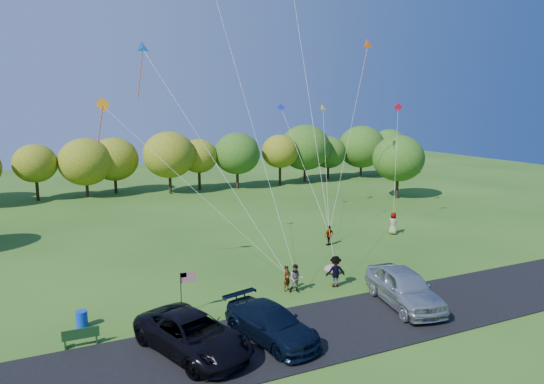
{
  "coord_description": "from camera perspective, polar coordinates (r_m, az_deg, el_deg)",
  "views": [
    {
      "loc": [
        -12.88,
        -23.03,
        10.81
      ],
      "look_at": [
        0.43,
        6.0,
        5.1
      ],
      "focal_mm": 32.0,
      "sensor_mm": 36.0,
      "label": 1
    }
  ],
  "objects": [
    {
      "name": "flyer_c",
      "position": [
        29.81,
        7.47,
        -9.25
      ],
      "size": [
        1.37,
        0.97,
        1.92
      ],
      "primitive_type": "imported",
      "rotation": [
        0.0,
        0.0,
        2.91
      ],
      "color": "#4C4C59",
      "rests_on": "ground"
    },
    {
      "name": "flyer_b",
      "position": [
        28.75,
        2.85,
        -10.14
      ],
      "size": [
        1.01,
        0.91,
        1.7
      ],
      "primitive_type": "imported",
      "rotation": [
        0.0,
        0.0,
        -0.4
      ],
      "color": "#4C4C59",
      "rests_on": "ground"
    },
    {
      "name": "flyer_a",
      "position": [
        29.01,
        1.79,
        -10.12
      ],
      "size": [
        0.66,
        0.57,
        1.54
      ],
      "primitive_type": "imported",
      "rotation": [
        0.0,
        0.0,
        0.44
      ],
      "color": "#4C4C59",
      "rests_on": "ground"
    },
    {
      "name": "park_bench",
      "position": [
        24.53,
        -21.58,
        -15.53
      ],
      "size": [
        1.61,
        0.41,
        0.89
      ],
      "rotation": [
        0.0,
        0.0,
        -0.02
      ],
      "color": "#163E17",
      "rests_on": "ground"
    },
    {
      "name": "minivan_navy",
      "position": [
        23.27,
        -0.11,
        -15.2
      ],
      "size": [
        3.48,
        5.82,
        1.58
      ],
      "primitive_type": "imported",
      "rotation": [
        0.0,
        0.0,
        0.25
      ],
      "color": "black",
      "rests_on": "asphalt_lane"
    },
    {
      "name": "minivan_dark",
      "position": [
        22.43,
        -9.29,
        -16.19
      ],
      "size": [
        4.77,
        6.72,
        1.7
      ],
      "primitive_type": "imported",
      "rotation": [
        0.0,
        0.0,
        0.35
      ],
      "color": "black",
      "rests_on": "asphalt_lane"
    },
    {
      "name": "asphalt_lane",
      "position": [
        25.38,
        8.87,
        -15.13
      ],
      "size": [
        44.0,
        6.0,
        0.06
      ],
      "primitive_type": "cube",
      "color": "black",
      "rests_on": "ground"
    },
    {
      "name": "boulder_near",
      "position": [
        32.23,
        7.16,
        -8.98
      ],
      "size": [
        1.21,
        0.94,
        0.6
      ],
      "primitive_type": "ellipsoid",
      "color": "gray",
      "rests_on": "ground"
    },
    {
      "name": "flag_assembly",
      "position": [
        26.14,
        -10.18,
        -10.47
      ],
      "size": [
        0.84,
        0.54,
        2.27
      ],
      "color": "black",
      "rests_on": "ground"
    },
    {
      "name": "ground",
      "position": [
        28.51,
        4.34,
        -12.17
      ],
      "size": [
        140.0,
        140.0,
        0.0
      ],
      "primitive_type": "plane",
      "color": "#2A5017",
      "rests_on": "ground"
    },
    {
      "name": "boulder_far",
      "position": [
        33.39,
        14.81,
        -8.66
      ],
      "size": [
        0.93,
        0.77,
        0.48
      ],
      "primitive_type": "ellipsoid",
      "color": "gray",
      "rests_on": "ground"
    },
    {
      "name": "minivan_silver",
      "position": [
        27.8,
        15.3,
        -10.76
      ],
      "size": [
        3.4,
        6.22,
        2.01
      ],
      "primitive_type": "imported",
      "rotation": [
        0.0,
        0.0,
        -0.18
      ],
      "color": "#AFB6BB",
      "rests_on": "asphalt_lane"
    },
    {
      "name": "trash_barrel",
      "position": [
        26.44,
        -21.47,
        -13.75
      ],
      "size": [
        0.56,
        0.56,
        0.84
      ],
      "primitive_type": "cylinder",
      "color": "#0C34BE",
      "rests_on": "ground"
    },
    {
      "name": "flyer_d",
      "position": [
        38.3,
        6.74,
        -5.09
      ],
      "size": [
        1.01,
        0.65,
        1.6
      ],
      "primitive_type": "imported",
      "rotation": [
        0.0,
        0.0,
        3.45
      ],
      "color": "#4C4C59",
      "rests_on": "ground"
    },
    {
      "name": "treeline",
      "position": [
        61.43,
        -9.81,
        4.34
      ],
      "size": [
        76.49,
        27.67,
        8.41
      ],
      "color": "#322312",
      "rests_on": "ground"
    },
    {
      "name": "flyer_e",
      "position": [
        42.49,
        14.06,
        -3.6
      ],
      "size": [
        1.01,
        1.1,
        1.89
      ],
      "primitive_type": "imported",
      "rotation": [
        0.0,
        0.0,
        2.16
      ],
      "color": "#4C4C59",
      "rests_on": "ground"
    }
  ]
}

